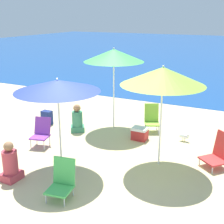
# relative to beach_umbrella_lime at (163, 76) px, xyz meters

# --- Properties ---
(ground_plane) EXTENTS (60.00, 60.00, 0.00)m
(ground_plane) POSITION_rel_beach_umbrella_lime_xyz_m (-1.62, -1.14, -2.00)
(ground_plane) COLOR #D1BA89
(beach_umbrella_lime) EXTENTS (1.77, 1.77, 2.24)m
(beach_umbrella_lime) POSITION_rel_beach_umbrella_lime_xyz_m (0.00, 0.00, 0.00)
(beach_umbrella_lime) COLOR white
(beach_umbrella_lime) RESTS_ON ground
(beach_umbrella_green) EXTENTS (1.70, 1.70, 2.34)m
(beach_umbrella_green) POSITION_rel_beach_umbrella_lime_xyz_m (-1.96, 1.69, 0.12)
(beach_umbrella_green) COLOR white
(beach_umbrella_green) RESTS_ON ground
(beach_umbrella_navy) EXTENTS (1.76, 1.76, 2.01)m
(beach_umbrella_navy) POSITION_rel_beach_umbrella_lime_xyz_m (-1.83, -1.13, -0.16)
(beach_umbrella_navy) COLOR white
(beach_umbrella_navy) RESTS_ON ground
(beach_chair_lime) EXTENTS (0.57, 0.60, 0.78)m
(beach_chair_lime) POSITION_rel_beach_umbrella_lime_xyz_m (-0.87, 1.93, -1.61)
(beach_chair_lime) COLOR silver
(beach_chair_lime) RESTS_ON ground
(beach_chair_green) EXTENTS (0.49, 0.55, 0.72)m
(beach_chair_green) POSITION_rel_beach_umbrella_lime_xyz_m (-1.18, -2.02, -1.67)
(beach_chair_green) COLOR silver
(beach_chair_green) RESTS_ON ground
(beach_chair_purple) EXTENTS (0.53, 0.57, 0.72)m
(beach_chair_purple) POSITION_rel_beach_umbrella_lime_xyz_m (-3.02, -0.32, -1.63)
(beach_chair_purple) COLOR silver
(beach_chair_purple) RESTS_ON ground
(beach_chair_red) EXTENTS (0.73, 0.73, 0.77)m
(beach_chair_red) POSITION_rel_beach_umbrella_lime_xyz_m (1.20, 0.49, -1.67)
(beach_chair_red) COLOR silver
(beach_chair_red) RESTS_ON ground
(person_seated_near) EXTENTS (0.35, 0.40, 0.83)m
(person_seated_near) POSITION_rel_beach_umbrella_lime_xyz_m (-2.46, -1.99, -1.66)
(person_seated_near) COLOR #BF3F4C
(person_seated_near) RESTS_ON ground
(person_seated_far) EXTENTS (0.50, 0.49, 0.80)m
(person_seated_far) POSITION_rel_beach_umbrella_lime_xyz_m (-2.74, 0.93, -1.67)
(person_seated_far) COLOR #3F8C66
(person_seated_far) RESTS_ON ground
(backpack_navy) EXTENTS (0.31, 0.24, 0.43)m
(backpack_navy) POSITION_rel_beach_umbrella_lime_xyz_m (-3.89, 1.01, -1.80)
(backpack_navy) COLOR navy
(backpack_navy) RESTS_ON ground
(cooler_box) EXTENTS (0.40, 0.32, 0.34)m
(cooler_box) POSITION_rel_beach_umbrella_lime_xyz_m (-0.92, 1.15, -1.83)
(cooler_box) COLOR #B72828
(cooler_box) RESTS_ON ground
(seagull) EXTENTS (0.27, 0.11, 0.23)m
(seagull) POSITION_rel_beach_umbrella_lime_xyz_m (0.18, 1.57, -1.87)
(seagull) COLOR gold
(seagull) RESTS_ON ground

